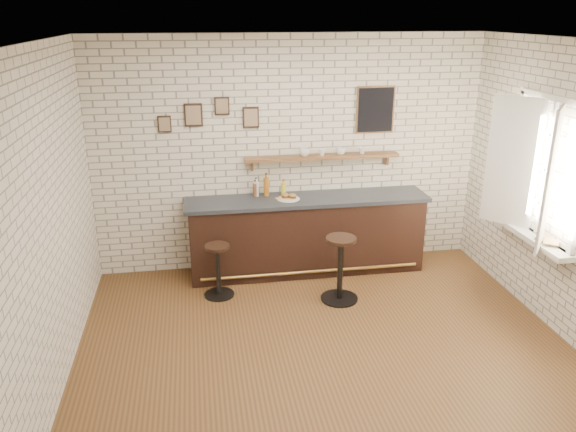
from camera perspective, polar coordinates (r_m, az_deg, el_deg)
name	(u,v)px	position (r m, az deg, el deg)	size (l,w,h in m)	color
ground	(322,340)	(6.02, 3.52, -12.47)	(5.00, 5.00, 0.00)	brown
bar_counter	(307,234)	(7.30, 1.91, -1.88)	(3.10, 0.65, 1.01)	black
sandwich_plate	(288,199)	(7.06, 0.03, 1.76)	(0.28, 0.28, 0.01)	white
ciabatta_sandwich	(289,196)	(7.05, 0.10, 2.06)	(0.20, 0.14, 0.06)	#B38B49
potato_chips	(287,198)	(7.05, -0.10, 1.81)	(0.26, 0.17, 0.00)	#F1C055
bitters_bottle_brown	(255,189)	(7.17, -3.33, 2.71)	(0.07, 0.07, 0.22)	brown
bitters_bottle_white	(256,189)	(7.17, -3.25, 2.80)	(0.06, 0.06, 0.24)	beige
bitters_bottle_amber	(266,186)	(7.17, -2.22, 3.02)	(0.07, 0.07, 0.30)	#9F5D19
condiment_bottle_yellow	(283,188)	(7.21, -0.46, 2.83)	(0.06, 0.06, 0.20)	yellow
bar_stool_left	(218,269)	(6.76, -7.11, -5.33)	(0.36, 0.36, 0.66)	black
bar_stool_right	(340,267)	(6.61, 5.33, -5.16)	(0.44, 0.44, 0.80)	black
wall_shelf	(322,157)	(7.24, 3.50, 5.99)	(2.00, 0.18, 0.18)	brown
shelf_cup_a	(304,152)	(7.17, 1.68, 6.48)	(0.13, 0.13, 0.10)	white
shelf_cup_b	(322,152)	(7.22, 3.47, 6.50)	(0.09, 0.09, 0.09)	white
shelf_cup_c	(341,151)	(7.27, 5.38, 6.57)	(0.12, 0.12, 0.09)	white
shelf_cup_d	(362,151)	(7.35, 7.54, 6.59)	(0.09, 0.09, 0.08)	white
back_wall_decor	(308,112)	(7.16, 2.08, 10.51)	(2.96, 0.02, 0.56)	black
window_sill	(530,235)	(6.77, 23.33, -1.83)	(0.20, 1.35, 0.06)	white
casement_window	(536,170)	(6.52, 23.91, 4.27)	(0.40, 1.30, 1.56)	white
book_lower	(544,242)	(6.52, 24.55, -2.43)	(0.18, 0.24, 0.02)	tan
book_upper	(544,240)	(6.51, 24.56, -2.26)	(0.15, 0.20, 0.02)	tan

